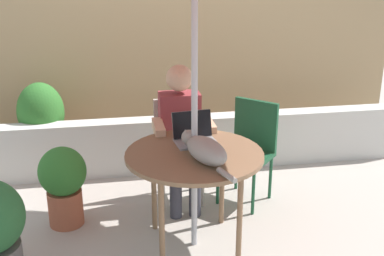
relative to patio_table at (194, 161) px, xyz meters
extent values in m
plane|color=#ADA399|center=(0.00, 0.00, -0.68)|extent=(14.00, 14.00, 0.00)
cube|color=tan|center=(0.00, 2.13, 0.18)|extent=(5.27, 0.08, 1.73)
cube|color=beige|center=(0.00, 1.36, -0.41)|extent=(4.74, 0.20, 0.55)
cylinder|color=brown|center=(0.00, 0.00, 0.05)|extent=(0.99, 0.99, 0.03)
cylinder|color=brown|center=(0.27, 0.27, -0.32)|extent=(0.04, 0.04, 0.72)
cylinder|color=brown|center=(-0.27, 0.27, -0.32)|extent=(0.04, 0.04, 0.72)
cylinder|color=brown|center=(-0.27, -0.27, -0.32)|extent=(0.04, 0.04, 0.72)
cylinder|color=brown|center=(0.27, -0.27, -0.32)|extent=(0.04, 0.04, 0.72)
cylinder|color=#B7B7BC|center=(0.00, 0.00, 0.38)|extent=(0.04, 0.04, 2.13)
cube|color=#B2A899|center=(0.00, 0.72, -0.26)|extent=(0.40, 0.40, 0.04)
cube|color=#B2A899|center=(0.00, 0.90, -0.02)|extent=(0.40, 0.04, 0.44)
cylinder|color=#B2A899|center=(0.17, 0.89, -0.48)|extent=(0.03, 0.03, 0.41)
cylinder|color=#B2A899|center=(-0.17, 0.89, -0.48)|extent=(0.03, 0.03, 0.41)
cylinder|color=#B2A899|center=(-0.17, 0.55, -0.48)|extent=(0.03, 0.03, 0.41)
cylinder|color=#B2A899|center=(0.17, 0.55, -0.48)|extent=(0.03, 0.03, 0.41)
cube|color=#194C2D|center=(0.55, 0.60, -0.26)|extent=(0.57, 0.57, 0.04)
cube|color=#194C2D|center=(0.67, 0.73, -0.02)|extent=(0.32, 0.30, 0.44)
cylinder|color=#194C2D|center=(0.79, 0.61, -0.48)|extent=(0.03, 0.03, 0.41)
cylinder|color=#194C2D|center=(0.54, 0.84, -0.48)|extent=(0.03, 0.03, 0.41)
cylinder|color=#194C2D|center=(0.31, 0.59, -0.48)|extent=(0.03, 0.03, 0.41)
cylinder|color=#194C2D|center=(0.56, 0.36, -0.48)|extent=(0.03, 0.03, 0.41)
cube|color=maroon|center=(0.00, 0.72, 0.03)|extent=(0.34, 0.20, 0.54)
sphere|color=#DBAD89|center=(0.00, 0.71, 0.43)|extent=(0.22, 0.22, 0.22)
cube|color=#383842|center=(-0.08, 0.57, -0.19)|extent=(0.12, 0.30, 0.12)
cylinder|color=#383842|center=(-0.08, 0.42, -0.46)|extent=(0.10, 0.10, 0.44)
cube|color=#383842|center=(0.08, 0.57, -0.19)|extent=(0.12, 0.30, 0.12)
cylinder|color=#383842|center=(0.08, 0.42, -0.46)|extent=(0.10, 0.10, 0.44)
cube|color=#DBAD89|center=(-0.20, 0.50, 0.08)|extent=(0.08, 0.32, 0.08)
cube|color=#DBAD89|center=(0.20, 0.50, 0.08)|extent=(0.08, 0.32, 0.08)
cube|color=gray|center=(0.04, 0.17, 0.07)|extent=(0.32, 0.25, 0.02)
cube|color=black|center=(0.03, 0.27, 0.18)|extent=(0.30, 0.09, 0.20)
cube|color=gray|center=(0.03, 0.28, 0.18)|extent=(0.30, 0.09, 0.20)
ellipsoid|color=gray|center=(0.05, -0.18, 0.15)|extent=(0.32, 0.44, 0.17)
sphere|color=gray|center=(-0.03, 0.03, 0.17)|extent=(0.11, 0.11, 0.11)
ellipsoid|color=white|center=(0.01, -0.07, 0.11)|extent=(0.16, 0.16, 0.09)
cylinder|color=gray|center=(0.13, -0.45, 0.09)|extent=(0.10, 0.18, 0.04)
cone|color=gray|center=(0.00, 0.05, 0.22)|extent=(0.04, 0.04, 0.03)
cone|color=gray|center=(-0.06, 0.02, 0.22)|extent=(0.04, 0.04, 0.03)
cylinder|color=#9E5138|center=(-1.24, 1.61, -0.51)|extent=(0.36, 0.36, 0.35)
ellipsoid|color=#2D6B28|center=(-1.24, 1.61, -0.08)|extent=(0.45, 0.45, 0.58)
cylinder|color=#9E5138|center=(-0.97, 0.47, -0.54)|extent=(0.28, 0.28, 0.30)
ellipsoid|color=#2D6B28|center=(-0.97, 0.47, -0.22)|extent=(0.38, 0.38, 0.40)
camera|label=1|loc=(-0.56, -3.20, 1.44)|focal=46.61mm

